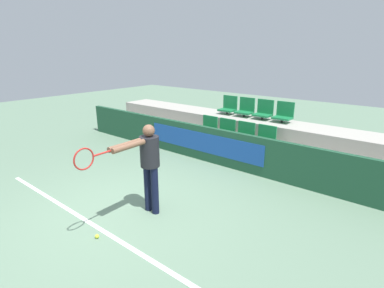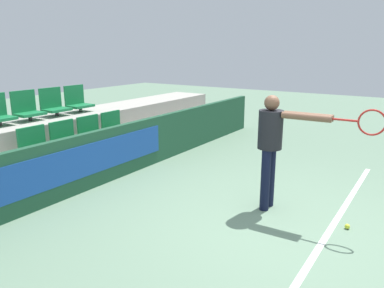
{
  "view_description": "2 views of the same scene",
  "coord_description": "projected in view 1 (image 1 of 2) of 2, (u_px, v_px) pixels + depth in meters",
  "views": [
    {
      "loc": [
        4.04,
        -2.9,
        2.82
      ],
      "look_at": [
        0.25,
        1.73,
        0.94
      ],
      "focal_mm": 28.0,
      "sensor_mm": 36.0,
      "label": 1
    },
    {
      "loc": [
        -4.4,
        -1.44,
        2.24
      ],
      "look_at": [
        0.09,
        1.49,
        0.86
      ],
      "focal_mm": 35.0,
      "sensor_mm": 36.0,
      "label": 2
    }
  ],
  "objects": [
    {
      "name": "tennis_player",
      "position": [
        147.0,
        160.0,
        5.12
      ],
      "size": [
        0.34,
        1.58,
        1.63
      ],
      "rotation": [
        0.0,
        0.0,
        0.03
      ],
      "color": "black",
      "rests_on": "ground"
    },
    {
      "name": "stadium_chair_2",
      "position": [
        244.0,
        135.0,
        7.9
      ],
      "size": [
        0.49,
        0.37,
        0.55
      ],
      "color": "#333333",
      "rests_on": "bleacher_tier_front"
    },
    {
      "name": "barrier_wall",
      "position": [
        219.0,
        147.0,
        7.61
      ],
      "size": [
        10.54,
        0.14,
        0.93
      ],
      "color": "#1E4C33",
      "rests_on": "ground"
    },
    {
      "name": "bleacher_tier_middle",
      "position": [
        251.0,
        134.0,
        8.83
      ],
      "size": [
        10.14,
        1.05,
        0.93
      ],
      "color": "#ADA89E",
      "rests_on": "ground"
    },
    {
      "name": "stadium_chair_5",
      "position": [
        245.0,
        109.0,
        8.89
      ],
      "size": [
        0.49,
        0.37,
        0.55
      ],
      "color": "#333333",
      "rests_on": "bleacher_tier_middle"
    },
    {
      "name": "bleacher_tier_front",
      "position": [
        232.0,
        150.0,
        8.12
      ],
      "size": [
        10.14,
        1.05,
        0.46
      ],
      "color": "#ADA89E",
      "rests_on": "ground"
    },
    {
      "name": "stadium_chair_4",
      "position": [
        228.0,
        107.0,
        9.25
      ],
      "size": [
        0.49,
        0.37,
        0.55
      ],
      "color": "#333333",
      "rests_on": "bleacher_tier_middle"
    },
    {
      "name": "ground_plane",
      "position": [
        121.0,
        213.0,
        5.43
      ],
      "size": [
        30.0,
        30.0,
        0.0
      ],
      "primitive_type": "plane",
      "color": "slate"
    },
    {
      "name": "stadium_chair_0",
      "position": [
        208.0,
        128.0,
        8.62
      ],
      "size": [
        0.49,
        0.37,
        0.55
      ],
      "color": "#333333",
      "rests_on": "bleacher_tier_front"
    },
    {
      "name": "stadium_chair_1",
      "position": [
        226.0,
        131.0,
        8.26
      ],
      "size": [
        0.49,
        0.37,
        0.55
      ],
      "color": "#333333",
      "rests_on": "bleacher_tier_front"
    },
    {
      "name": "court_baseline",
      "position": [
        95.0,
        226.0,
        5.02
      ],
      "size": [
        6.24,
        0.08,
        0.01
      ],
      "color": "white",
      "rests_on": "ground"
    },
    {
      "name": "stadium_chair_7",
      "position": [
        284.0,
        114.0,
        8.18
      ],
      "size": [
        0.49,
        0.37,
        0.55
      ],
      "color": "#333333",
      "rests_on": "bleacher_tier_middle"
    },
    {
      "name": "stadium_chair_6",
      "position": [
        264.0,
        111.0,
        8.53
      ],
      "size": [
        0.49,
        0.37,
        0.55
      ],
      "color": "#333333",
      "rests_on": "bleacher_tier_middle"
    },
    {
      "name": "tennis_ball",
      "position": [
        97.0,
        236.0,
        4.68
      ],
      "size": [
        0.07,
        0.07,
        0.07
      ],
      "color": "#CCDB33",
      "rests_on": "ground"
    },
    {
      "name": "stadium_chair_3",
      "position": [
        265.0,
        139.0,
        7.54
      ],
      "size": [
        0.49,
        0.37,
        0.55
      ],
      "color": "#333333",
      "rests_on": "bleacher_tier_front"
    }
  ]
}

